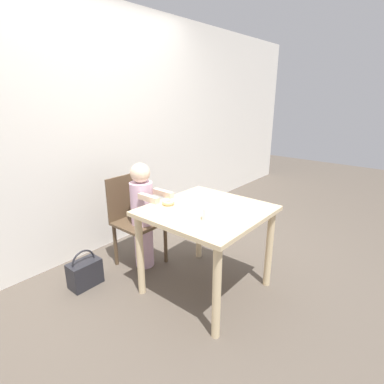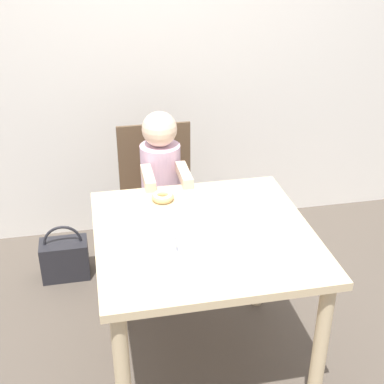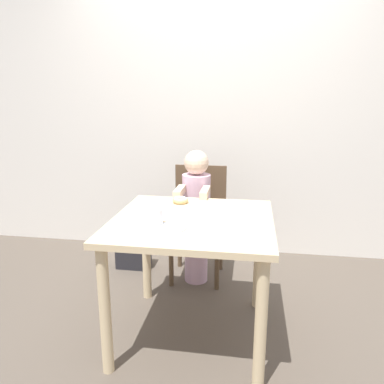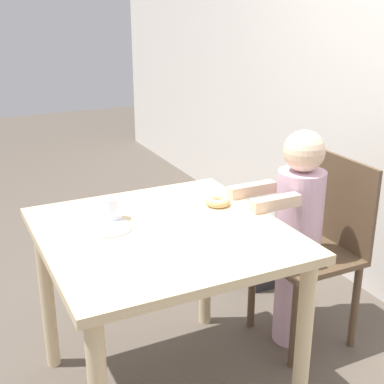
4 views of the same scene
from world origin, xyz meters
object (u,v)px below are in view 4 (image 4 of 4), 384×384
object	(u,v)px
chair	(317,247)
cup	(112,208)
child_figure	(297,237)
handbag	(256,261)
donut	(218,201)

from	to	relation	value
chair	cup	size ratio (longest dim) A/B	9.74
child_figure	handbag	xyz separation A→B (m)	(-0.56, 0.16, -0.42)
chair	donut	world-z (taller)	chair
child_figure	donut	bearing A→B (deg)	-96.91
donut	chair	bearing A→B (deg)	84.72
donut	handbag	distance (m)	0.99
child_figure	donut	world-z (taller)	child_figure
chair	child_figure	distance (m)	0.15
handbag	chair	bearing A→B (deg)	-3.79
cup	handbag	bearing A→B (deg)	115.29
child_figure	donut	distance (m)	0.45
chair	cup	world-z (taller)	chair
handbag	child_figure	bearing A→B (deg)	-15.75
chair	child_figure	xyz separation A→B (m)	(0.00, -0.12, 0.08)
donut	cup	distance (m)	0.44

